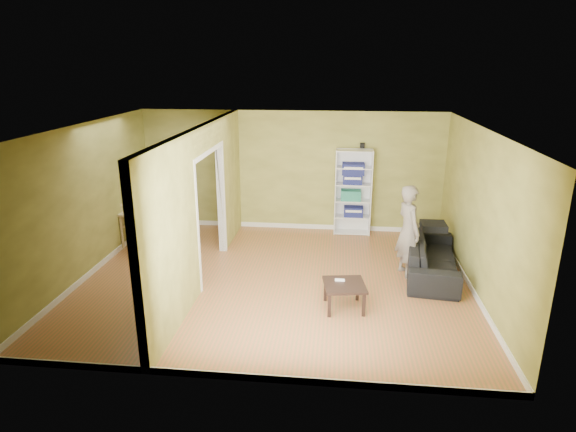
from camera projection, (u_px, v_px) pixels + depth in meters
The scene contains 16 objects.
room_shell at pixel (275, 208), 7.85m from camera, with size 6.50×6.50×6.50m.
partition at pixel (203, 205), 7.97m from camera, with size 0.22×5.50×2.60m, color tan, non-canonical shape.
wall_speaker at pixel (362, 145), 10.06m from camera, with size 0.10×0.10×0.10m, color black.
sofa at pixel (432, 252), 8.40m from camera, with size 0.91×2.13×0.81m, color #232328.
person at pixel (409, 223), 8.20m from camera, with size 0.54×0.69×1.89m, color slate.
bookshelf at pixel (353, 192), 10.29m from camera, with size 0.77×0.34×1.83m.
paper_box_navy_a at pixel (353, 211), 10.37m from camera, with size 0.40×0.26×0.21m, color navy.
paper_box_teal at pixel (351, 195), 10.27m from camera, with size 0.42×0.28×0.22m, color #106C57.
paper_box_navy_b at pixel (353, 179), 10.16m from camera, with size 0.40×0.26×0.21m, color navy.
paper_box_navy_c at pixel (353, 167), 10.08m from camera, with size 0.46×0.30×0.24m, color navy.
coffee_table at pixel (344, 287), 7.21m from camera, with size 0.61×0.61×0.40m.
game_controller at pixel (340, 280), 7.29m from camera, with size 0.15×0.04×0.03m, color white.
dining_table at pixel (153, 215), 9.66m from camera, with size 1.15×0.77×0.72m.
chair_left at pixel (118, 224), 9.73m from camera, with size 0.41×0.41×0.89m, color tan, non-canonical shape.
chair_near at pixel (143, 233), 9.13m from camera, with size 0.43×0.43×0.95m, color #D8B28A, non-canonical shape.
chair_far at pixel (170, 212), 10.32m from camera, with size 0.45×0.45×0.98m, color tan, non-canonical shape.
Camera 1 is at (1.02, -7.45, 3.57)m, focal length 30.00 mm.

